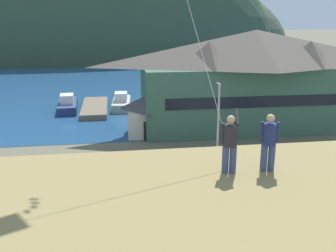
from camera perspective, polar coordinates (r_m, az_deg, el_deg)
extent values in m
plane|color=#66604C|center=(21.57, 0.70, -17.39)|extent=(600.00, 600.00, 0.00)
cube|color=gray|center=(25.82, -1.05, -11.22)|extent=(40.00, 20.00, 0.10)
cube|color=navy|center=(78.72, -6.13, 7.35)|extent=(360.00, 84.00, 0.03)
ellipsoid|color=#334733|center=(129.30, -13.98, 10.38)|extent=(131.74, 70.79, 82.44)
ellipsoid|color=#42513D|center=(139.77, -3.67, 11.22)|extent=(104.99, 58.33, 53.83)
cube|color=#38604C|center=(42.72, 12.49, 4.28)|extent=(23.86, 8.28, 6.83)
cube|color=black|center=(38.93, 14.56, 3.52)|extent=(20.23, 0.25, 1.10)
pyramid|color=#60564C|center=(42.00, 12.93, 11.28)|extent=(25.30, 9.10, 3.64)
pyramid|color=#60564C|center=(39.12, 6.12, 10.49)|extent=(4.49, 4.49, 2.55)
pyramid|color=#60564C|center=(42.94, 20.36, 10.09)|extent=(4.49, 4.49, 2.55)
cube|color=beige|center=(39.58, -2.84, 0.69)|extent=(4.47, 4.53, 2.77)
pyramid|color=#47474C|center=(39.07, -2.88, 3.68)|extent=(4.84, 4.98, 1.46)
cube|color=black|center=(37.66, -2.81, -0.78)|extent=(1.10, 0.16, 1.94)
cube|color=#70604C|center=(50.81, -10.81, 2.69)|extent=(3.20, 10.53, 0.70)
cube|color=navy|center=(51.81, -14.68, 2.82)|extent=(2.82, 7.49, 0.90)
cube|color=navy|center=(51.70, -14.72, 3.39)|extent=(2.74, 7.27, 0.16)
cube|color=silver|center=(51.03, -14.80, 3.95)|extent=(1.79, 2.31, 1.10)
cube|color=#A8A399|center=(51.76, -6.93, 3.22)|extent=(2.78, 7.20, 0.90)
cube|color=#B7B2A8|center=(51.64, -6.95, 3.79)|extent=(2.69, 6.99, 0.16)
cube|color=silver|center=(50.99, -7.00, 4.36)|extent=(1.73, 2.23, 1.10)
cube|color=#236633|center=(26.97, -8.65, -8.36)|extent=(4.31, 2.09, 0.80)
cube|color=#1E562B|center=(26.66, -9.04, -6.91)|extent=(2.21, 1.74, 0.70)
cube|color=black|center=(26.68, -9.03, -6.98)|extent=(2.25, 1.78, 0.32)
cylinder|color=black|center=(26.41, -5.47, -9.75)|extent=(0.65, 0.26, 0.64)
cylinder|color=black|center=(28.06, -5.93, -8.14)|extent=(0.65, 0.26, 0.64)
cylinder|color=black|center=(26.28, -11.49, -10.15)|extent=(0.65, 0.26, 0.64)
cylinder|color=black|center=(27.94, -11.56, -8.51)|extent=(0.65, 0.26, 0.64)
cube|color=black|center=(22.26, -3.20, -13.79)|extent=(4.32, 2.10, 0.80)
cube|color=black|center=(21.89, -3.63, -12.10)|extent=(2.21, 1.75, 0.70)
cube|color=black|center=(21.91, -3.63, -12.18)|extent=(2.26, 1.78, 0.32)
cylinder|color=black|center=(21.73, 0.60, -15.81)|extent=(0.65, 0.27, 0.64)
cylinder|color=black|center=(23.30, 0.23, -13.42)|extent=(0.65, 0.27, 0.64)
cylinder|color=black|center=(21.71, -6.89, -15.97)|extent=(0.65, 0.27, 0.64)
cylinder|color=black|center=(23.29, -6.68, -13.57)|extent=(0.65, 0.27, 0.64)
cube|color=slate|center=(22.50, -21.65, -14.67)|extent=(4.30, 2.05, 0.80)
cube|color=#5B5B5F|center=(22.19, -22.24, -12.97)|extent=(2.19, 1.72, 0.70)
cube|color=black|center=(22.20, -22.23, -13.05)|extent=(2.24, 1.76, 0.32)
cylinder|color=black|center=(21.60, -18.62, -16.97)|extent=(0.65, 0.26, 0.64)
cylinder|color=black|center=(23.11, -17.56, -14.52)|extent=(0.65, 0.26, 0.64)
cube|color=navy|center=(31.62, 23.48, -5.82)|extent=(4.21, 1.84, 0.80)
cylinder|color=black|center=(31.81, 20.44, -6.12)|extent=(0.64, 0.23, 0.64)
cylinder|color=black|center=(30.35, 22.09, -7.38)|extent=(0.64, 0.23, 0.64)
cube|color=silver|center=(24.43, 17.35, -11.68)|extent=(4.31, 2.07, 0.80)
cube|color=beige|center=(24.03, 17.19, -10.15)|extent=(2.20, 1.73, 0.70)
cube|color=black|center=(24.04, 17.18, -10.22)|extent=(2.24, 1.77, 0.32)
cylinder|color=black|center=(24.60, 21.18, -12.92)|extent=(0.65, 0.26, 0.64)
cylinder|color=black|center=(25.95, 18.98, -11.11)|extent=(0.65, 0.26, 0.64)
cylinder|color=black|center=(23.31, 15.36, -14.05)|extent=(0.65, 0.26, 0.64)
cylinder|color=black|center=(24.74, 13.40, -12.04)|extent=(0.65, 0.26, 0.64)
cube|color=red|center=(27.82, 4.13, -7.42)|extent=(4.33, 2.13, 0.80)
cube|color=#B11A15|center=(27.55, 4.48, -5.98)|extent=(2.22, 1.76, 0.70)
cube|color=black|center=(27.56, 4.47, -6.04)|extent=(2.27, 1.80, 0.32)
cylinder|color=black|center=(28.68, 1.15, -7.50)|extent=(0.66, 0.27, 0.64)
cylinder|color=black|center=(27.01, 1.47, -9.06)|extent=(0.66, 0.27, 0.64)
cylinder|color=black|center=(29.01, 6.57, -7.32)|extent=(0.66, 0.27, 0.64)
cylinder|color=black|center=(27.37, 7.24, -8.84)|extent=(0.66, 0.27, 0.64)
cylinder|color=#ADADB2|center=(30.59, 7.44, -0.03)|extent=(0.16, 0.16, 6.74)
cube|color=#4C4C51|center=(30.18, 7.49, 6.12)|extent=(0.24, 0.70, 0.20)
cylinder|color=#384770|center=(11.42, 8.52, -4.89)|extent=(0.20, 0.20, 0.82)
cylinder|color=#384770|center=(11.45, 9.62, -4.90)|extent=(0.20, 0.20, 0.82)
cylinder|color=#232328|center=(11.20, 9.23, -1.41)|extent=(0.40, 0.40, 0.64)
sphere|color=tan|center=(11.06, 9.34, 0.96)|extent=(0.24, 0.24, 0.24)
cylinder|color=#232328|center=(11.25, 10.15, 1.29)|extent=(0.21, 0.57, 0.43)
cylinder|color=#232328|center=(11.15, 8.12, -1.05)|extent=(0.11, 0.11, 0.60)
cylinder|color=#384770|center=(11.78, 14.05, -4.56)|extent=(0.20, 0.20, 0.82)
cylinder|color=#384770|center=(11.81, 15.11, -4.58)|extent=(0.20, 0.20, 0.82)
cylinder|color=navy|center=(11.56, 14.83, -1.18)|extent=(0.40, 0.40, 0.64)
sphere|color=tan|center=(11.44, 15.00, 1.12)|extent=(0.24, 0.24, 0.24)
cylinder|color=navy|center=(11.51, 13.77, -0.82)|extent=(0.11, 0.11, 0.60)
cylinder|color=navy|center=(11.58, 15.93, -0.88)|extent=(0.11, 0.11, 0.60)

